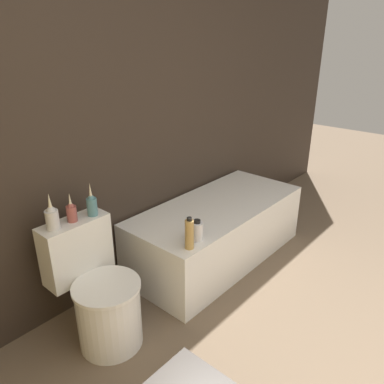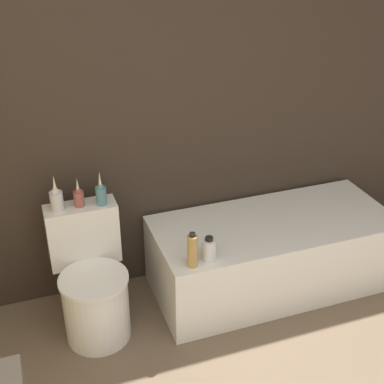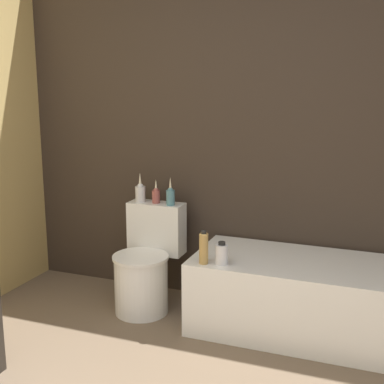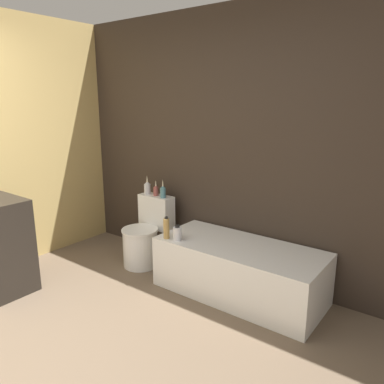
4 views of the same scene
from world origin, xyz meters
TOP-DOWN VIEW (x-y plane):
  - wall_back_tiled at (0.00, 2.38)m, footprint 6.40×0.06m
  - bathtub at (0.76, 2.00)m, footprint 1.51×0.67m
  - toilet at (-0.40, 1.98)m, footprint 0.40×0.54m
  - vase_gold at (-0.52, 2.16)m, footprint 0.07×0.07m
  - vase_silver at (-0.40, 2.16)m, footprint 0.06×0.06m
  - vase_bronze at (-0.28, 2.14)m, footprint 0.06×0.06m
  - shampoo_bottle_tall at (0.12, 1.73)m, footprint 0.06×0.06m
  - shampoo_bottle_short at (0.23, 1.76)m, footprint 0.08×0.08m

SIDE VIEW (x-z plane):
  - bathtub at x=0.76m, z-range 0.00..0.48m
  - toilet at x=-0.40m, z-range -0.05..0.67m
  - shampoo_bottle_short at x=0.23m, z-range 0.47..0.62m
  - shampoo_bottle_tall at x=0.12m, z-range 0.47..0.69m
  - vase_silver at x=-0.40m, z-range 0.70..0.87m
  - vase_bronze at x=-0.28m, z-range 0.69..0.90m
  - vase_gold at x=-0.52m, z-range 0.69..0.90m
  - wall_back_tiled at x=0.00m, z-range 0.00..2.60m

